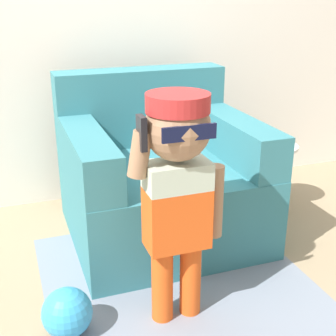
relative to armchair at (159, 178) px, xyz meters
name	(u,v)px	position (x,y,z in m)	size (l,w,h in m)	color
ground_plane	(124,240)	(-0.24, -0.05, -0.33)	(10.00, 10.00, 0.00)	#998466
wall_back	(87,0)	(-0.24, 0.67, 0.97)	(10.00, 0.05, 2.60)	silver
armchair	(159,178)	(0.00, 0.00, 0.00)	(1.04, 1.00, 0.91)	teal
person_child	(178,176)	(-0.18, -0.78, 0.33)	(0.41, 0.31, 1.00)	#E05119
side_table	(272,171)	(0.78, 0.03, -0.07)	(0.30, 0.30, 0.44)	white
rug	(176,280)	(-0.09, -0.54, -0.33)	(1.28, 1.30, 0.01)	gray
toy_ball	(67,313)	(-0.65, -0.74, -0.23)	(0.21, 0.21, 0.21)	#3399D1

